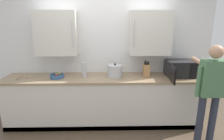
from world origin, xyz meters
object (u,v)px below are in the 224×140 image
Objects in this scene: thermos_flask at (84,70)px; stock_pot at (115,71)px; knife_block at (146,70)px; microwave_oven at (179,68)px; wooden_spoon at (23,77)px; fruit_bowl at (57,76)px; person_figure at (210,88)px.

stock_pot is (0.57, 0.01, -0.02)m from thermos_flask.
knife_block is 0.88× the size of stock_pot.
knife_block reaches higher than thermos_flask.
microwave_oven is at bearing 0.82° from stock_pot.
microwave_oven is 0.63m from knife_block.
stock_pot is at bearing 1.27° from wooden_spoon.
knife_block is 0.58m from stock_pot.
stock_pot is 1.08m from fruit_bowl.
thermos_flask is 2.11m from person_figure.
person_figure reaches higher than fruit_bowl.
wooden_spoon is 0.97× the size of fruit_bowl.
thermos_flask is 1.11× the size of wooden_spoon.
microwave_oven is at bearing 1.31° from fruit_bowl.
fruit_bowl is at bearing -176.65° from thermos_flask.
knife_block is 1.26× the size of fruit_bowl.
knife_block is at bearing 0.23° from thermos_flask.
stock_pot is at bearing 179.93° from knife_block.
person_figure reaches higher than thermos_flask.
microwave_oven is at bearing 1.65° from knife_block.
person_figure is (1.42, -0.73, -0.07)m from stock_pot.
fruit_bowl is (-1.08, -0.03, -0.07)m from stock_pot.
microwave_oven is 3.03× the size of wooden_spoon.
wooden_spoon is at bearing -179.76° from fruit_bowl.
stock_pot is at bearing 152.87° from person_figure.
fruit_bowl is (-1.66, -0.03, -0.08)m from knife_block.
person_figure is (3.11, -0.69, 0.03)m from wooden_spoon.
knife_block reaches higher than fruit_bowl.
microwave_oven is 2.94× the size of fruit_bowl.
knife_block reaches higher than stock_pot.
thermos_flask reaches higher than stock_pot.
stock_pot is 1.42× the size of fruit_bowl.
thermos_flask is 1.08× the size of fruit_bowl.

